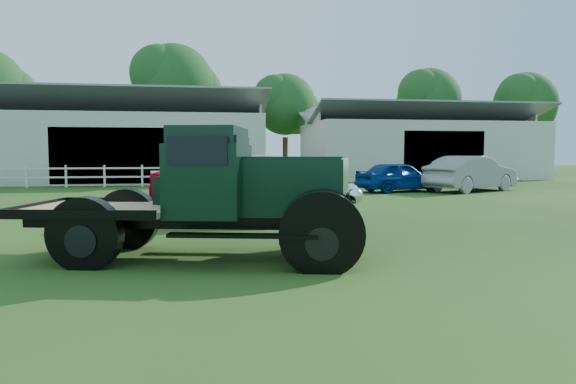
{
  "coord_description": "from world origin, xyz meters",
  "views": [
    {
      "loc": [
        -1.46,
        -9.27,
        1.86
      ],
      "look_at": [
        0.2,
        1.2,
        1.05
      ],
      "focal_mm": 32.0,
      "sensor_mm": 36.0,
      "label": 1
    }
  ],
  "objects": [
    {
      "name": "vintage_flatbed",
      "position": [
        -1.51,
        -0.2,
        1.15
      ],
      "size": [
        6.17,
        3.52,
        2.3
      ],
      "primitive_type": null,
      "rotation": [
        0.0,
        0.0,
        -0.22
      ],
      "color": "black",
      "rests_on": "ground"
    },
    {
      "name": "tree_e",
      "position": [
        26.0,
        32.0,
        4.75
      ],
      "size": [
        5.7,
        5.7,
        9.5
      ],
      "primitive_type": null,
      "color": "#1B461C",
      "rests_on": "ground"
    },
    {
      "name": "tree_c",
      "position": [
        5.0,
        33.0,
        4.5
      ],
      "size": [
        5.4,
        5.4,
        9.0
      ],
      "primitive_type": null,
      "color": "#1B461C",
      "rests_on": "ground"
    },
    {
      "name": "white_pickup",
      "position": [
        -1.08,
        7.69,
        0.83
      ],
      "size": [
        4.69,
        2.32,
        1.65
      ],
      "primitive_type": null,
      "rotation": [
        0.0,
        0.0,
        0.13
      ],
      "color": "silver",
      "rests_on": "ground"
    },
    {
      "name": "misc_car_blue",
      "position": [
        7.62,
        14.06,
        0.72
      ],
      "size": [
        4.52,
        2.65,
        1.44
      ],
      "primitive_type": "imported",
      "rotation": [
        0.0,
        0.0,
        1.81
      ],
      "color": "navy",
      "rests_on": "ground"
    },
    {
      "name": "fence_rail",
      "position": [
        -8.0,
        20.0,
        0.6
      ],
      "size": [
        14.2,
        0.16,
        1.2
      ],
      "primitive_type": null,
      "color": "white",
      "rests_on": "ground"
    },
    {
      "name": "tree_b",
      "position": [
        -4.0,
        34.0,
        5.75
      ],
      "size": [
        6.9,
        6.9,
        11.5
      ],
      "primitive_type": null,
      "color": "#1B461C",
      "rests_on": "ground"
    },
    {
      "name": "ground",
      "position": [
        0.0,
        0.0,
        0.0
      ],
      "size": [
        120.0,
        120.0,
        0.0
      ],
      "primitive_type": "plane",
      "color": "#1B3910"
    },
    {
      "name": "shed_left",
      "position": [
        -7.0,
        26.0,
        2.8
      ],
      "size": [
        18.8,
        10.2,
        5.6
      ],
      "primitive_type": null,
      "color": "#B3B2AE",
      "rests_on": "ground"
    },
    {
      "name": "red_pickup",
      "position": [
        -0.5,
        4.79,
        0.9
      ],
      "size": [
        5.01,
        2.06,
        1.8
      ],
      "primitive_type": null,
      "rotation": [
        0.0,
        0.0,
        -0.03
      ],
      "color": "#C00015",
      "rests_on": "ground"
    },
    {
      "name": "tree_d",
      "position": [
        18.0,
        34.0,
        5.0
      ],
      "size": [
        6.0,
        6.0,
        10.0
      ],
      "primitive_type": null,
      "color": "#1B461C",
      "rests_on": "ground"
    },
    {
      "name": "shed_right",
      "position": [
        14.0,
        27.0,
        2.6
      ],
      "size": [
        16.8,
        9.2,
        5.2
      ],
      "primitive_type": null,
      "color": "#B3B2AE",
      "rests_on": "ground"
    },
    {
      "name": "misc_car_grey",
      "position": [
        11.14,
        13.74,
        0.86
      ],
      "size": [
        5.46,
        3.97,
        1.72
      ],
      "primitive_type": "imported",
      "rotation": [
        0.0,
        0.0,
        2.04
      ],
      "color": "gray",
      "rests_on": "ground"
    }
  ]
}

